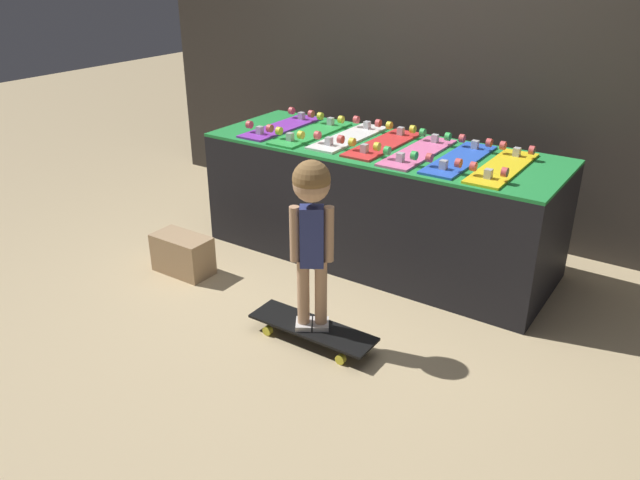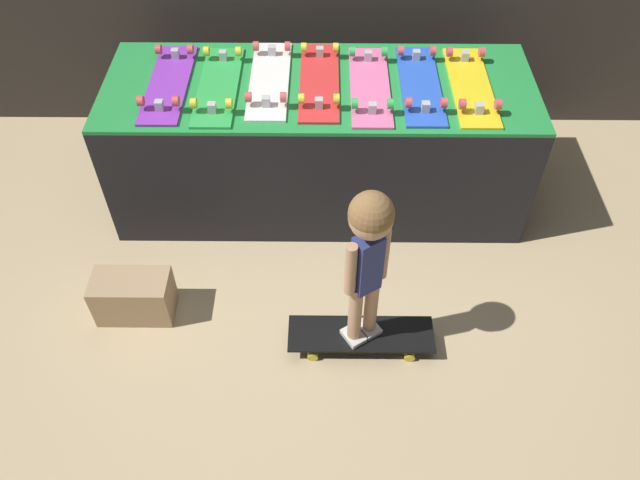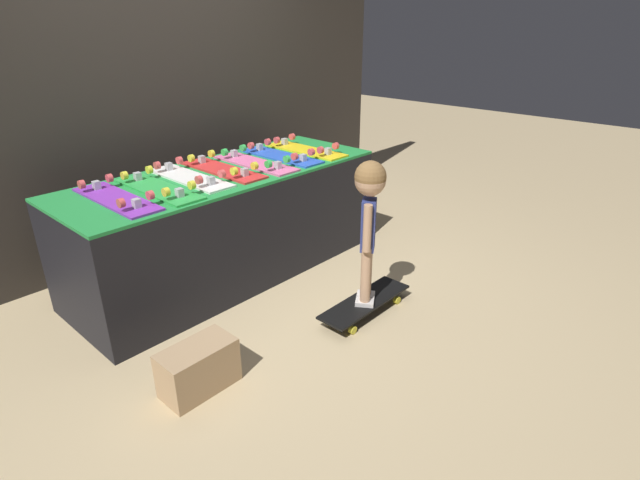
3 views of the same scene
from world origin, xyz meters
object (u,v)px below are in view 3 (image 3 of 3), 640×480
skateboard_pink_on_rack (255,162)px  skateboard_yellow_on_rack (306,149)px  child (369,207)px  skateboard_purple_on_rack (116,198)px  skateboard_red_on_rack (223,169)px  skateboard_blue_on_rack (281,155)px  storage_box (198,368)px  skateboard_white_on_rack (189,177)px  skateboard_green_on_rack (158,188)px  skateboard_on_floor (365,303)px

skateboard_pink_on_rack → skateboard_yellow_on_rack: size_ratio=1.00×
child → skateboard_purple_on_rack: bearing=99.8°
skateboard_red_on_rack → skateboard_blue_on_rack: 0.53m
skateboard_blue_on_rack → storage_box: size_ratio=1.88×
skateboard_white_on_rack → skateboard_green_on_rack: bearing=-168.3°
skateboard_red_on_rack → skateboard_on_floor: skateboard_red_on_rack is taller
skateboard_blue_on_rack → skateboard_white_on_rack: bearing=177.2°
skateboard_white_on_rack → child: size_ratio=0.79×
skateboard_red_on_rack → skateboard_yellow_on_rack: 0.80m
skateboard_purple_on_rack → child: (1.01, -1.10, -0.06)m
skateboard_yellow_on_rack → child: (-0.58, -1.08, -0.06)m
skateboard_red_on_rack → child: (0.22, -1.12, -0.06)m
skateboard_on_floor → storage_box: 1.17m
skateboard_on_floor → child: size_ratio=0.77×
skateboard_white_on_rack → skateboard_yellow_on_rack: (1.06, -0.05, 0.00)m
skateboard_green_on_rack → skateboard_on_floor: 1.50m
child → storage_box: 1.32m
skateboard_green_on_rack → skateboard_blue_on_rack: (1.06, 0.02, 0.00)m
skateboard_purple_on_rack → storage_box: skateboard_purple_on_rack is taller
skateboard_white_on_rack → storage_box: skateboard_white_on_rack is taller
skateboard_purple_on_rack → storage_box: (-0.14, -0.91, -0.67)m
skateboard_purple_on_rack → skateboard_yellow_on_rack: size_ratio=1.00×
skateboard_red_on_rack → skateboard_yellow_on_rack: (0.80, -0.04, 0.00)m
skateboard_red_on_rack → storage_box: 1.48m
skateboard_white_on_rack → skateboard_red_on_rack: 0.27m
child → skateboard_white_on_rack: bearing=80.0°
skateboard_white_on_rack → skateboard_pink_on_rack: 0.53m
skateboard_purple_on_rack → skateboard_on_floor: bearing=-47.3°
skateboard_red_on_rack → skateboard_pink_on_rack: size_ratio=1.00×
skateboard_red_on_rack → skateboard_green_on_rack: bearing=-175.3°
skateboard_white_on_rack → skateboard_yellow_on_rack: size_ratio=1.00×
skateboard_purple_on_rack → skateboard_pink_on_rack: 1.06m
skateboard_white_on_rack → skateboard_blue_on_rack: 0.80m
child → skateboard_blue_on_rack: bearing=41.0°
skateboard_purple_on_rack → skateboard_on_floor: (1.01, -1.10, -0.72)m
skateboard_purple_on_rack → skateboard_red_on_rack: 0.80m
skateboard_red_on_rack → child: 1.14m
skateboard_white_on_rack → skateboard_on_floor: skateboard_white_on_rack is taller
skateboard_yellow_on_rack → child: bearing=-118.2°
skateboard_pink_on_rack → child: bearing=-92.7°
skateboard_pink_on_rack → skateboard_blue_on_rack: size_ratio=1.00×
skateboard_yellow_on_rack → storage_box: 2.06m
skateboard_pink_on_rack → skateboard_red_on_rack: bearing=171.6°
skateboard_red_on_rack → child: bearing=-79.1°
skateboard_white_on_rack → skateboard_red_on_rack: size_ratio=1.00×
skateboard_on_floor → skateboard_white_on_rack: bearing=113.0°
skateboard_pink_on_rack → skateboard_yellow_on_rack: same height
skateboard_green_on_rack → skateboard_on_floor: (0.75, -1.08, -0.72)m
skateboard_yellow_on_rack → skateboard_on_floor: skateboard_yellow_on_rack is taller
storage_box → skateboard_red_on_rack: bearing=44.9°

